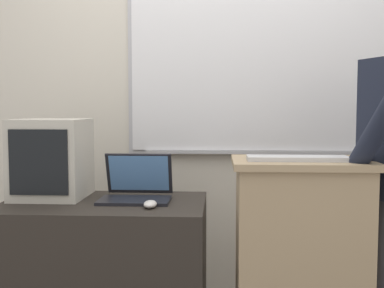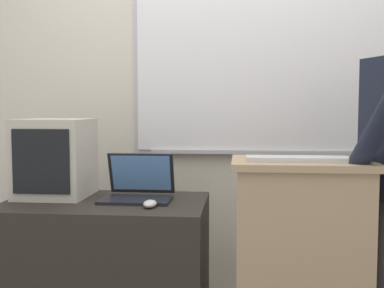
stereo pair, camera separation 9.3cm
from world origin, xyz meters
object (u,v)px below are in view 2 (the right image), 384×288
side_desk (106,275)px  computer_mouse_by_keyboard (365,158)px  laptop (139,186)px  lectern_podium (300,267)px  computer_mouse_by_laptop (150,204)px  crt_monitor (55,158)px  wireless_keyboard (297,159)px

side_desk → computer_mouse_by_keyboard: computer_mouse_by_keyboard is taller
laptop → lectern_podium: bearing=-14.5°
computer_mouse_by_laptop → crt_monitor: crt_monitor is taller
lectern_podium → wireless_keyboard: size_ratio=2.23×
lectern_podium → computer_mouse_by_keyboard: bearing=-13.2°
side_desk → wireless_keyboard: 1.10m
lectern_podium → crt_monitor: size_ratio=2.44×
lectern_podium → wireless_keyboard: (-0.03, -0.05, 0.49)m
laptop → computer_mouse_by_laptop: laptop is taller
wireless_keyboard → computer_mouse_by_laptop: (-0.65, 0.05, -0.22)m
computer_mouse_by_laptop → laptop: bearing=115.4°
side_desk → laptop: laptop is taller
computer_mouse_by_laptop → crt_monitor: (-0.54, 0.23, 0.18)m
computer_mouse_by_keyboard → crt_monitor: size_ratio=0.25×
lectern_podium → computer_mouse_by_laptop: lectern_podium is taller
laptop → wireless_keyboard: (0.75, -0.25, 0.17)m
side_desk → computer_mouse_by_laptop: 0.48m
lectern_podium → crt_monitor: crt_monitor is taller
side_desk → wireless_keyboard: size_ratio=2.25×
wireless_keyboard → computer_mouse_by_keyboard: computer_mouse_by_keyboard is taller
side_desk → wireless_keyboard: wireless_keyboard is taller
laptop → wireless_keyboard: bearing=-18.6°
side_desk → computer_mouse_by_laptop: (0.25, -0.13, 0.39)m
computer_mouse_by_keyboard → laptop: bearing=165.8°
crt_monitor → computer_mouse_by_keyboard: bearing=-11.2°
lectern_podium → computer_mouse_by_keyboard: (0.26, -0.06, 0.50)m
lectern_podium → wireless_keyboard: bearing=-115.6°
computer_mouse_by_laptop → side_desk: bearing=152.5°
laptop → computer_mouse_by_laptop: (0.10, -0.20, -0.05)m
lectern_podium → laptop: size_ratio=2.83×
wireless_keyboard → crt_monitor: size_ratio=1.09×
lectern_podium → computer_mouse_by_laptop: size_ratio=9.71×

